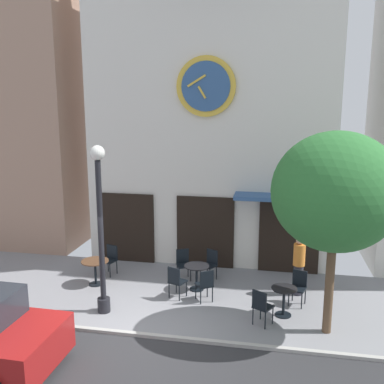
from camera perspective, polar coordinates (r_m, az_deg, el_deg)
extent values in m
cube|color=gray|center=(12.46, -4.56, -13.20)|extent=(26.03, 4.60, 0.05)
cube|color=#A8A5A0|center=(10.49, -7.99, -17.96)|extent=(26.03, 0.12, 0.08)
cube|color=silver|center=(14.47, 2.56, 9.81)|extent=(7.85, 2.25, 9.47)
cylinder|color=gold|center=(13.30, 1.85, 13.70)|extent=(1.79, 0.10, 1.79)
cylinder|color=#2D5184|center=(13.24, 1.81, 13.71)|extent=(1.47, 0.04, 1.47)
cube|color=gold|center=(13.21, 1.31, 12.97)|extent=(0.26, 0.03, 0.38)
cube|color=gold|center=(13.25, 0.59, 14.40)|extent=(0.57, 0.03, 0.37)
cube|color=black|center=(14.53, -8.54, -4.66)|extent=(1.83, 0.10, 2.30)
cube|color=black|center=(13.91, 1.74, -5.28)|extent=(1.83, 0.10, 2.30)
cube|color=black|center=(13.77, 12.61, -5.75)|extent=(1.83, 0.10, 2.30)
cube|color=#33568C|center=(13.13, 11.08, -0.66)|extent=(2.51, 0.90, 0.12)
cube|color=#9E7A66|center=(17.87, -23.40, 17.60)|extent=(5.57, 3.35, 14.67)
cylinder|color=black|center=(11.57, -11.49, -14.33)|extent=(0.32, 0.32, 0.36)
cylinder|color=black|center=(10.92, -11.87, -6.02)|extent=(0.14, 0.14, 3.87)
sphere|color=white|center=(10.48, -12.35, 5.06)|extent=(0.36, 0.36, 0.36)
cylinder|color=brown|center=(10.51, 17.60, -11.52)|extent=(0.20, 0.20, 2.33)
ellipsoid|color=#2D7033|center=(9.88, 18.37, 0.01)|extent=(2.79, 2.51, 2.65)
cylinder|color=black|center=(13.11, -12.57, -10.33)|extent=(0.07, 0.07, 0.72)
cylinder|color=black|center=(13.24, -12.50, -11.71)|extent=(0.40, 0.40, 0.03)
cylinder|color=brown|center=(12.98, -12.64, -8.86)|extent=(0.79, 0.79, 0.03)
cylinder|color=black|center=(12.49, 0.62, -11.20)|extent=(0.07, 0.07, 0.71)
cylinder|color=black|center=(12.62, 0.61, -12.61)|extent=(0.40, 0.40, 0.03)
cylinder|color=black|center=(12.35, 0.62, -9.69)|extent=(0.70, 0.70, 0.03)
cylinder|color=black|center=(11.32, 11.95, -13.96)|extent=(0.07, 0.07, 0.72)
cylinder|color=black|center=(11.47, 11.87, -15.51)|extent=(0.40, 0.40, 0.03)
cylinder|color=black|center=(11.17, 12.03, -12.30)|extent=(0.64, 0.64, 0.03)
cube|color=black|center=(10.79, 9.33, -14.65)|extent=(0.55, 0.55, 0.04)
cube|color=black|center=(10.56, 8.84, -13.90)|extent=(0.35, 0.23, 0.45)
cylinder|color=black|center=(10.95, 10.56, -15.61)|extent=(0.03, 0.03, 0.45)
cylinder|color=black|center=(11.10, 8.99, -15.15)|extent=(0.03, 0.03, 0.45)
cylinder|color=black|center=(10.69, 9.59, -16.29)|extent=(0.03, 0.03, 0.45)
cylinder|color=black|center=(10.84, 8.00, -15.80)|extent=(0.03, 0.03, 0.45)
cube|color=black|center=(13.09, 2.19, -9.64)|extent=(0.54, 0.54, 0.04)
cube|color=black|center=(13.15, 2.67, -8.50)|extent=(0.35, 0.21, 0.45)
cylinder|color=black|center=(13.14, 1.13, -10.60)|extent=(0.03, 0.03, 0.45)
cylinder|color=black|center=(12.96, 2.35, -10.95)|extent=(0.03, 0.03, 0.45)
cylinder|color=black|center=(13.40, 2.03, -10.16)|extent=(0.03, 0.03, 0.45)
cylinder|color=black|center=(13.21, 3.23, -10.49)|extent=(0.03, 0.03, 0.45)
cube|color=black|center=(13.70, -10.88, -8.86)|extent=(0.50, 0.50, 0.04)
cube|color=black|center=(13.76, -10.45, -7.76)|extent=(0.38, 0.15, 0.45)
cylinder|color=black|center=(13.76, -11.86, -9.81)|extent=(0.03, 0.03, 0.45)
cylinder|color=black|center=(13.56, -10.73, -10.10)|extent=(0.03, 0.03, 0.45)
cylinder|color=black|center=(14.00, -10.96, -9.39)|extent=(0.03, 0.03, 0.45)
cylinder|color=black|center=(13.80, -9.84, -9.66)|extent=(0.03, 0.03, 0.45)
cube|color=black|center=(11.89, 13.68, -12.25)|extent=(0.51, 0.51, 0.04)
cube|color=black|center=(11.97, 13.98, -10.94)|extent=(0.37, 0.16, 0.45)
cylinder|color=black|center=(11.88, 12.59, -13.42)|extent=(0.03, 0.03, 0.45)
cylinder|color=black|center=(11.80, 14.21, -13.68)|extent=(0.03, 0.03, 0.45)
cylinder|color=black|center=(12.18, 13.07, -12.80)|extent=(0.03, 0.03, 0.45)
cylinder|color=black|center=(12.10, 14.65, -13.05)|extent=(0.03, 0.03, 0.45)
cube|color=black|center=(11.81, 1.60, -12.09)|extent=(0.55, 0.55, 0.04)
cube|color=black|center=(11.57, 1.97, -11.40)|extent=(0.34, 0.24, 0.45)
cylinder|color=black|center=(12.10, 2.02, -12.64)|extent=(0.03, 0.03, 0.45)
cylinder|color=black|center=(11.98, 0.49, -12.90)|extent=(0.03, 0.03, 0.45)
cylinder|color=black|center=(11.82, 2.70, -13.26)|extent=(0.03, 0.03, 0.45)
cylinder|color=black|center=(11.70, 1.15, -13.54)|extent=(0.03, 0.03, 0.45)
cube|color=black|center=(12.01, -1.89, -11.67)|extent=(0.52, 0.52, 0.04)
cube|color=black|center=(11.78, -2.41, -10.96)|extent=(0.37, 0.18, 0.45)
cylinder|color=black|center=(12.14, -0.74, -12.56)|extent=(0.03, 0.03, 0.45)
cylinder|color=black|center=(12.31, -2.08, -12.20)|extent=(0.03, 0.03, 0.45)
cylinder|color=black|center=(11.88, -1.68, -13.12)|extent=(0.03, 0.03, 0.45)
cylinder|color=black|center=(12.06, -3.04, -12.74)|extent=(0.03, 0.03, 0.45)
cube|color=black|center=(13.10, -1.09, -9.61)|extent=(0.53, 0.53, 0.04)
cube|color=black|center=(13.19, -1.26, -8.42)|extent=(0.36, 0.19, 0.45)
cylinder|color=black|center=(13.00, -1.67, -10.86)|extent=(0.03, 0.03, 0.45)
cylinder|color=black|center=(13.07, -0.18, -10.73)|extent=(0.03, 0.03, 0.45)
cylinder|color=black|center=(13.31, -1.97, -10.31)|extent=(0.03, 0.03, 0.45)
cylinder|color=black|center=(13.37, -0.52, -10.19)|extent=(0.03, 0.03, 0.45)
cylinder|color=#2D2D38|center=(12.52, 13.76, -11.14)|extent=(0.37, 0.37, 0.85)
cylinder|color=orange|center=(12.26, 13.92, -8.01)|extent=(0.45, 0.45, 0.60)
sphere|color=tan|center=(12.13, 14.02, -6.18)|extent=(0.22, 0.22, 0.22)
cylinder|color=black|center=(10.24, -18.89, -17.52)|extent=(0.64, 0.23, 0.64)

